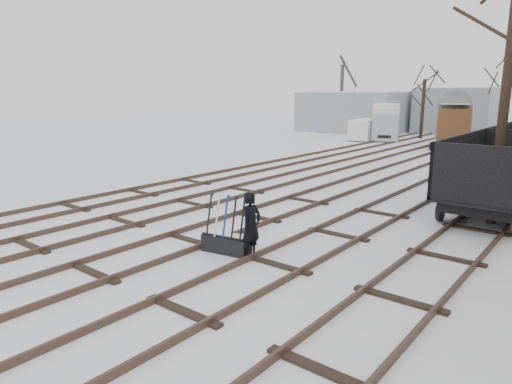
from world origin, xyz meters
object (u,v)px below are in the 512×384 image
(box_van_wagon, at_px, (453,123))
(ground_frame, at_px, (226,242))
(crane, at_px, (342,111))
(panel_van, at_px, (366,129))
(worker, at_px, (251,226))
(freight_wagon_a, at_px, (498,185))
(lorry, at_px, (385,121))

(box_van_wagon, bearing_deg, ground_frame, -104.24)
(box_van_wagon, bearing_deg, crane, 127.02)
(box_van_wagon, relative_size, panel_van, 1.14)
(ground_frame, height_order, box_van_wagon, box_van_wagon)
(ground_frame, bearing_deg, worker, -1.67)
(worker, distance_m, freight_wagon_a, 9.26)
(lorry, xyz_separation_m, crane, (-7.16, 5.37, 0.48))
(panel_van, height_order, crane, crane)
(box_van_wagon, bearing_deg, lorry, 129.51)
(freight_wagon_a, relative_size, box_van_wagon, 1.35)
(ground_frame, height_order, freight_wagon_a, freight_wagon_a)
(box_van_wagon, distance_m, panel_van, 8.05)
(lorry, bearing_deg, worker, -95.03)
(worker, height_order, lorry, lorry)
(worker, xyz_separation_m, panel_van, (-10.28, 28.26, 0.09))
(ground_frame, xyz_separation_m, box_van_wagon, (-1.87, 26.08, 1.62))
(lorry, relative_size, panel_van, 1.67)
(worker, xyz_separation_m, crane, (-16.60, 35.63, 1.20))
(panel_van, bearing_deg, ground_frame, -77.06)
(worker, relative_size, freight_wagon_a, 0.26)
(ground_frame, height_order, lorry, lorry)
(freight_wagon_a, xyz_separation_m, box_van_wagon, (-6.43, 17.54, 0.90))
(lorry, height_order, crane, crane)
(freight_wagon_a, relative_size, panel_van, 1.54)
(worker, bearing_deg, freight_wagon_a, -23.61)
(worker, height_order, crane, crane)
(crane, bearing_deg, ground_frame, -68.81)
(freight_wagon_a, bearing_deg, ground_frame, -118.10)
(box_van_wagon, height_order, crane, crane)
(ground_frame, relative_size, freight_wagon_a, 0.23)
(ground_frame, bearing_deg, box_van_wagon, 84.85)
(ground_frame, relative_size, box_van_wagon, 0.31)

